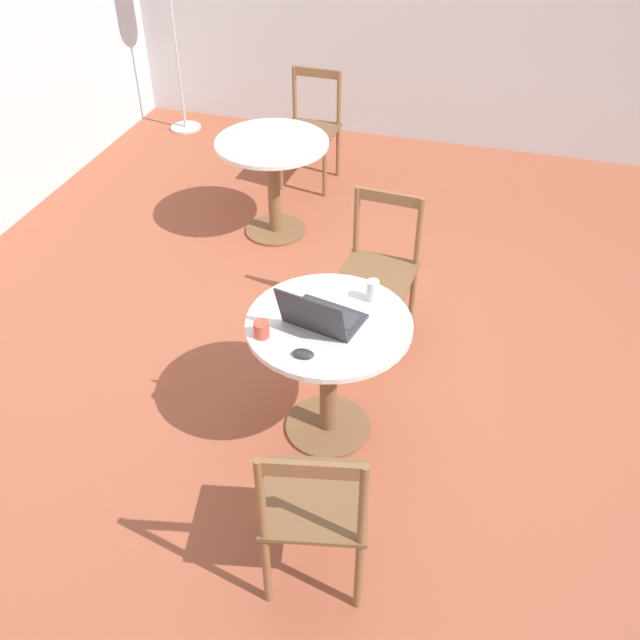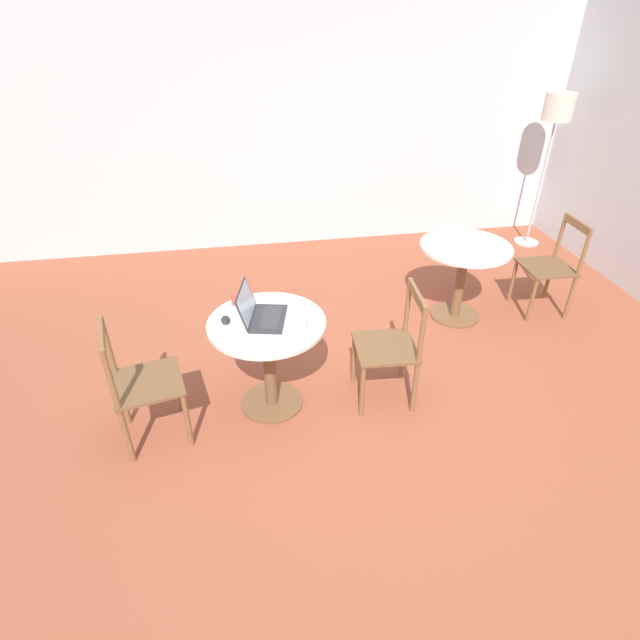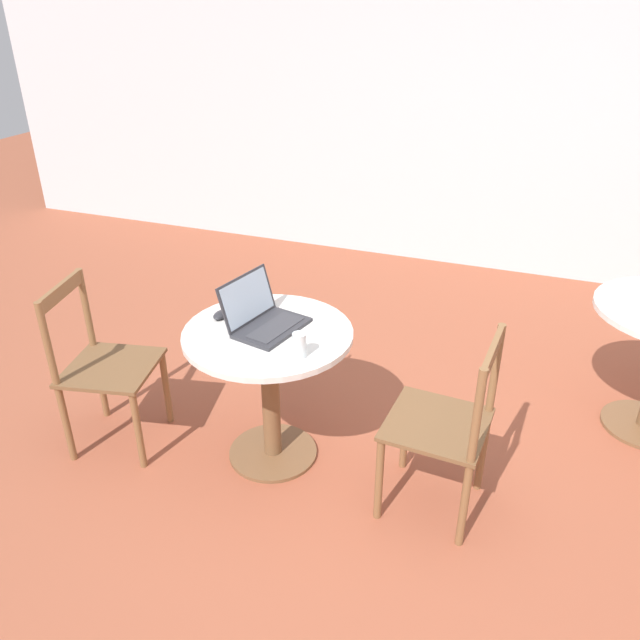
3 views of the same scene
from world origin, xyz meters
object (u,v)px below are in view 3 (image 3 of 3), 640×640
at_px(mouse, 220,315).
at_px(mug, 256,294).
at_px(cafe_table_near, 269,365).
at_px(drinking_glass, 299,345).
at_px(chair_near_left, 103,367).
at_px(chair_near_right, 447,427).
at_px(laptop, 264,318).

relative_size(mouse, mug, 0.91).
bearing_deg(cafe_table_near, drinking_glass, -35.05).
height_order(chair_near_left, chair_near_right, same).
xyz_separation_m(cafe_table_near, chair_near_right, (0.88, -0.06, -0.09)).
height_order(chair_near_right, drinking_glass, chair_near_right).
bearing_deg(laptop, drinking_glass, -36.33).
relative_size(cafe_table_near, mug, 7.36).
height_order(cafe_table_near, mouse, mouse).
bearing_deg(cafe_table_near, mouse, 171.04).
relative_size(laptop, drinking_glass, 3.57).
distance_m(chair_near_left, drinking_glass, 1.13).
height_order(chair_near_right, mouse, chair_near_right).
height_order(cafe_table_near, chair_near_right, chair_near_right).
height_order(chair_near_left, laptop, laptop).
relative_size(chair_near_right, laptop, 2.23).
distance_m(mouse, mug, 0.25).
relative_size(laptop, mouse, 4.07).
height_order(mug, drinking_glass, drinking_glass).
bearing_deg(laptop, chair_near_right, -5.71).
bearing_deg(chair_near_right, mouse, 174.86).
xyz_separation_m(laptop, drinking_glass, (0.26, -0.19, 0.01)).
relative_size(chair_near_left, chair_near_right, 1.00).
relative_size(cafe_table_near, drinking_glass, 7.09).
relative_size(laptop, mug, 3.70).
bearing_deg(mug, mouse, -110.50).
distance_m(chair_near_right, drinking_glass, 0.74).
bearing_deg(chair_near_left, mug, 34.41).
bearing_deg(chair_near_right, mug, 162.68).
bearing_deg(chair_near_left, drinking_glass, 1.17).
xyz_separation_m(chair_near_right, laptop, (-0.91, 0.09, 0.33)).
bearing_deg(mug, chair_near_right, -17.32).
relative_size(chair_near_right, mug, 8.27).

